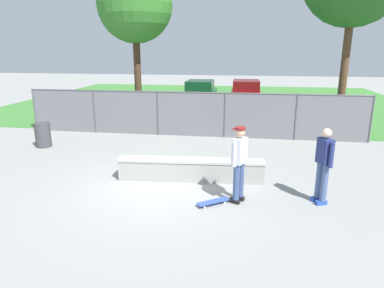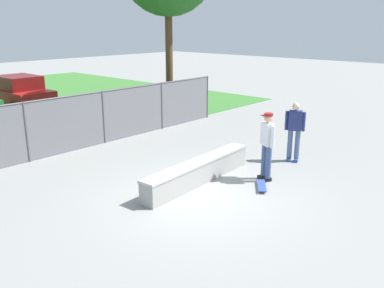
# 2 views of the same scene
# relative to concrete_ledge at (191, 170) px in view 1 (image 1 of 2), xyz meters

# --- Properties ---
(ground_plane) EXTENTS (80.00, 80.00, 0.00)m
(ground_plane) POSITION_rel_concrete_ledge_xyz_m (-0.79, -0.67, -0.31)
(ground_plane) COLOR gray
(grass_strip) EXTENTS (26.07, 20.00, 0.02)m
(grass_strip) POSITION_rel_concrete_ledge_xyz_m (-0.79, 15.27, -0.30)
(grass_strip) COLOR #3D7A33
(grass_strip) RESTS_ON ground
(concrete_ledge) EXTENTS (4.07, 0.75, 0.61)m
(concrete_ledge) POSITION_rel_concrete_ledge_xyz_m (0.00, 0.00, 0.00)
(concrete_ledge) COLOR #999993
(concrete_ledge) RESTS_ON ground
(skateboarder) EXTENTS (0.40, 0.55, 1.84)m
(skateboarder) POSITION_rel_concrete_ledge_xyz_m (1.33, -1.22, 0.72)
(skateboarder) COLOR black
(skateboarder) RESTS_ON ground
(skateboard) EXTENTS (0.76, 0.64, 0.09)m
(skateboard) POSITION_rel_concrete_ledge_xyz_m (0.76, -1.48, -0.23)
(skateboard) COLOR #334CB2
(skateboard) RESTS_ON ground
(chainlink_fence) EXTENTS (14.14, 0.07, 1.86)m
(chainlink_fence) POSITION_rel_concrete_ledge_xyz_m (-0.79, 4.97, 0.70)
(chainlink_fence) COLOR #4C4C51
(chainlink_fence) RESTS_ON ground
(tree_near_left) EXTENTS (3.33, 3.33, 7.09)m
(tree_near_left) POSITION_rel_concrete_ledge_xyz_m (-3.55, 6.69, 5.08)
(tree_near_left) COLOR #47301E
(tree_near_left) RESTS_ON ground
(car_green) EXTENTS (2.05, 4.22, 1.66)m
(car_green) POSITION_rel_concrete_ledge_xyz_m (-1.37, 12.42, 0.53)
(car_green) COLOR #1E6638
(car_green) RESTS_ON ground
(car_red) EXTENTS (2.05, 4.22, 1.66)m
(car_red) POSITION_rel_concrete_ledge_xyz_m (1.46, 13.02, 0.53)
(car_red) COLOR #B21E1E
(car_red) RESTS_ON ground
(bystander) EXTENTS (0.38, 0.56, 1.82)m
(bystander) POSITION_rel_concrete_ledge_xyz_m (3.27, -0.97, 0.70)
(bystander) COLOR #2647A5
(bystander) RESTS_ON ground
(trash_bin) EXTENTS (0.56, 0.56, 0.92)m
(trash_bin) POSITION_rel_concrete_ledge_xyz_m (-5.98, 2.51, 0.15)
(trash_bin) COLOR #3F3F44
(trash_bin) RESTS_ON ground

